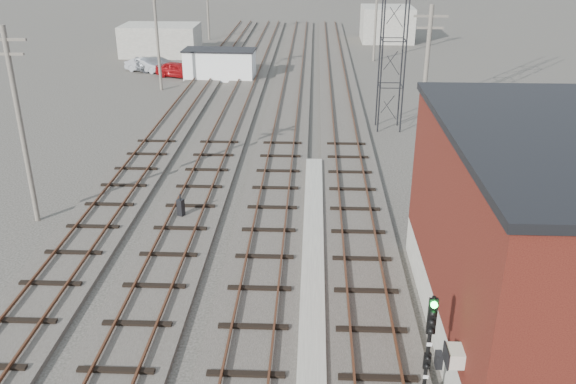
# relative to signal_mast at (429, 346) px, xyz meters

# --- Properties ---
(ground) EXTENTS (320.00, 320.00, 0.00)m
(ground) POSITION_rel_signal_mast_xyz_m (-3.70, 51.48, -2.15)
(ground) COLOR #282621
(ground) RESTS_ON ground
(track_right) EXTENTS (3.20, 90.00, 0.39)m
(track_right) POSITION_rel_signal_mast_xyz_m (-1.20, 30.48, -2.04)
(track_right) COLOR #332D28
(track_right) RESTS_ON ground
(track_mid_right) EXTENTS (3.20, 90.00, 0.39)m
(track_mid_right) POSITION_rel_signal_mast_xyz_m (-5.20, 30.48, -2.04)
(track_mid_right) COLOR #332D28
(track_mid_right) RESTS_ON ground
(track_mid_left) EXTENTS (3.20, 90.00, 0.39)m
(track_mid_left) POSITION_rel_signal_mast_xyz_m (-9.20, 30.48, -2.04)
(track_mid_left) COLOR #332D28
(track_mid_left) RESTS_ON ground
(track_left) EXTENTS (3.20, 90.00, 0.39)m
(track_left) POSITION_rel_signal_mast_xyz_m (-13.20, 30.48, -2.04)
(track_left) COLOR #332D28
(track_left) RESTS_ON ground
(platform_curb) EXTENTS (0.90, 28.00, 0.26)m
(platform_curb) POSITION_rel_signal_mast_xyz_m (-3.20, 5.48, -2.02)
(platform_curb) COLOR gray
(platform_curb) RESTS_ON ground
(brick_building) EXTENTS (6.54, 12.20, 7.22)m
(brick_building) POSITION_rel_signal_mast_xyz_m (3.80, 3.48, 1.48)
(brick_building) COLOR gray
(brick_building) RESTS_ON ground
(lattice_tower) EXTENTS (1.60, 1.60, 15.00)m
(lattice_tower) POSITION_rel_signal_mast_xyz_m (1.80, 26.48, 5.35)
(lattice_tower) COLOR black
(lattice_tower) RESTS_ON ground
(utility_pole_left_a) EXTENTS (1.80, 0.24, 9.00)m
(utility_pole_left_a) POSITION_rel_signal_mast_xyz_m (-16.20, 11.48, 2.65)
(utility_pole_left_a) COLOR #595147
(utility_pole_left_a) RESTS_ON ground
(utility_pole_left_b) EXTENTS (1.80, 0.24, 9.00)m
(utility_pole_left_b) POSITION_rel_signal_mast_xyz_m (-16.20, 36.48, 2.65)
(utility_pole_left_b) COLOR #595147
(utility_pole_left_b) RESTS_ON ground
(utility_pole_right_a) EXTENTS (1.80, 0.24, 9.00)m
(utility_pole_right_a) POSITION_rel_signal_mast_xyz_m (2.80, 19.48, 2.65)
(utility_pole_right_a) COLOR #595147
(utility_pole_right_a) RESTS_ON ground
(utility_pole_right_b) EXTENTS (1.80, 0.24, 9.00)m
(utility_pole_right_b) POSITION_rel_signal_mast_xyz_m (2.80, 49.48, 2.65)
(utility_pole_right_b) COLOR #595147
(utility_pole_right_b) RESTS_ON ground
(shed_left) EXTENTS (8.00, 5.00, 3.20)m
(shed_left) POSITION_rel_signal_mast_xyz_m (-19.70, 51.48, -0.55)
(shed_left) COLOR gray
(shed_left) RESTS_ON ground
(shed_right) EXTENTS (6.00, 6.00, 4.00)m
(shed_right) POSITION_rel_signal_mast_xyz_m (5.30, 61.48, -0.15)
(shed_right) COLOR gray
(shed_right) RESTS_ON ground
(signal_mast) EXTENTS (0.40, 0.40, 3.73)m
(signal_mast) POSITION_rel_signal_mast_xyz_m (0.00, 0.00, 0.00)
(signal_mast) COLOR gray
(signal_mast) RESTS_ON ground
(switch_stand) EXTENTS (0.36, 0.36, 1.20)m
(switch_stand) POSITION_rel_signal_mast_xyz_m (-9.44, 11.89, -1.58)
(switch_stand) COLOR black
(switch_stand) RESTS_ON ground
(site_trailer) EXTENTS (6.51, 3.06, 2.69)m
(site_trailer) POSITION_rel_signal_mast_xyz_m (-11.78, 40.60, -0.79)
(site_trailer) COLOR white
(site_trailer) RESTS_ON ground
(car_red) EXTENTS (4.41, 2.99, 1.39)m
(car_red) POSITION_rel_signal_mast_xyz_m (-15.82, 41.26, -1.45)
(car_red) COLOR #9C0E11
(car_red) RESTS_ON ground
(car_silver) EXTENTS (4.14, 2.67, 1.29)m
(car_silver) POSITION_rel_signal_mast_xyz_m (-19.33, 43.35, -1.50)
(car_silver) COLOR #9FA1A6
(car_silver) RESTS_ON ground
(car_grey) EXTENTS (4.83, 2.62, 1.33)m
(car_grey) POSITION_rel_signal_mast_xyz_m (-18.01, 43.67, -1.48)
(car_grey) COLOR gray
(car_grey) RESTS_ON ground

